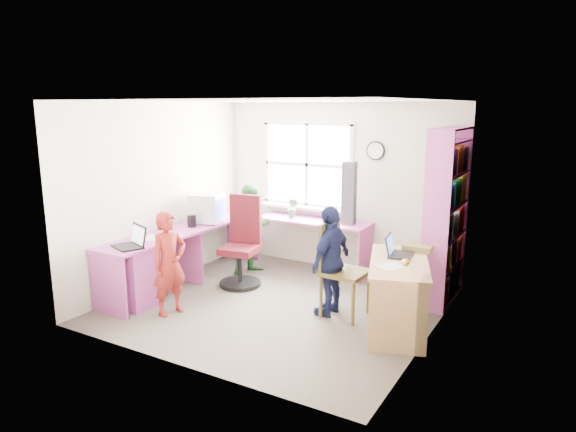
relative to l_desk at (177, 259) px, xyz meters
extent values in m
cube|color=#4A423A|center=(1.31, 0.28, -0.47)|extent=(3.60, 3.40, 0.02)
cube|color=white|center=(1.31, 0.28, 1.95)|extent=(3.60, 3.40, 0.02)
cube|color=beige|center=(1.31, 1.99, 0.74)|extent=(3.60, 0.02, 2.40)
cube|color=beige|center=(1.31, -1.43, 0.74)|extent=(3.60, 0.02, 2.40)
cube|color=beige|center=(-0.50, 0.28, 0.74)|extent=(0.02, 3.40, 2.40)
cube|color=beige|center=(3.12, 0.28, 0.74)|extent=(0.02, 3.40, 2.40)
cube|color=white|center=(0.81, 1.97, 1.04)|extent=(1.40, 0.01, 1.20)
cube|color=white|center=(0.81, 1.96, 1.04)|extent=(1.48, 0.04, 1.28)
cube|color=#996A42|center=(3.09, -0.77, 0.54)|extent=(0.02, 0.82, 2.00)
sphere|color=gold|center=(3.06, -0.44, 0.54)|extent=(0.07, 0.07, 0.07)
cylinder|color=black|center=(1.86, 1.96, 1.29)|extent=(0.26, 0.03, 0.26)
cylinder|color=white|center=(1.86, 1.95, 1.29)|extent=(0.22, 0.01, 0.22)
cube|color=#B74998|center=(-0.19, 0.38, 0.28)|extent=(0.60, 2.70, 0.03)
cube|color=#B74998|center=(1.06, 1.70, 0.28)|extent=(1.65, 0.56, 0.03)
cube|color=#B74998|center=(-0.19, 0.38, -0.10)|extent=(0.56, 0.03, 0.72)
cube|color=#B74998|center=(-0.19, -0.94, -0.10)|extent=(0.56, 0.03, 0.72)
cube|color=#B74998|center=(-0.19, 1.70, -0.10)|extent=(0.56, 0.03, 0.72)
cube|color=#B74998|center=(1.86, 1.70, -0.10)|extent=(0.03, 0.52, 0.72)
cube|color=#B74998|center=(-0.19, -0.57, -0.10)|extent=(0.54, 0.45, 0.72)
cube|color=#A57E52|center=(2.74, 0.39, 0.27)|extent=(0.97, 1.41, 0.03)
cube|color=#A57E52|center=(2.94, -0.20, -0.10)|extent=(0.54, 0.20, 0.72)
cube|color=#A57E52|center=(2.54, 0.98, -0.10)|extent=(0.54, 0.20, 0.72)
cube|color=#B74998|center=(2.96, 0.96, 0.59)|extent=(0.30, 0.02, 2.10)
cube|color=#B74998|center=(2.96, 1.96, 0.59)|extent=(0.30, 0.02, 2.10)
cube|color=#B74998|center=(2.96, 1.46, 1.63)|extent=(0.30, 1.00, 0.02)
cube|color=#B74998|center=(2.96, 1.46, -0.40)|extent=(0.30, 1.00, 0.02)
cube|color=#B74998|center=(2.96, 1.46, -0.04)|extent=(0.30, 1.00, 0.02)
cube|color=#B74998|center=(2.96, 1.46, 0.34)|extent=(0.30, 1.00, 0.02)
cube|color=#B74998|center=(2.96, 1.46, 0.72)|extent=(0.30, 1.00, 0.02)
cube|color=#B74998|center=(2.96, 1.46, 1.10)|extent=(0.30, 1.00, 0.02)
cube|color=#B74998|center=(2.96, 1.46, 1.48)|extent=(0.30, 1.00, 0.02)
cube|color=red|center=(2.96, 1.16, -0.25)|extent=(0.25, 0.28, 0.27)
cube|color=#1B5CA6|center=(2.96, 1.48, -0.24)|extent=(0.25, 0.30, 0.29)
cube|color=#218A30|center=(2.96, 1.78, -0.23)|extent=(0.25, 0.26, 0.30)
cube|color=yellow|center=(2.96, 1.16, 0.13)|extent=(0.25, 0.28, 0.30)
cube|color=#77378A|center=(2.96, 1.48, 0.14)|extent=(0.25, 0.30, 0.32)
cube|color=orange|center=(2.96, 1.78, 0.12)|extent=(0.25, 0.26, 0.29)
cube|color=#292929|center=(2.96, 1.16, 0.52)|extent=(0.25, 0.28, 0.32)
cube|color=silver|center=(2.96, 1.48, 0.50)|extent=(0.25, 0.30, 0.29)
cube|color=red|center=(2.96, 1.78, 0.51)|extent=(0.25, 0.26, 0.30)
cube|color=#1B5CA6|center=(2.96, 1.16, 0.88)|extent=(0.25, 0.28, 0.29)
cube|color=#218A30|center=(2.96, 1.48, 0.89)|extent=(0.25, 0.30, 0.30)
cube|color=yellow|center=(2.96, 1.78, 0.90)|extent=(0.25, 0.26, 0.32)
cube|color=#77378A|center=(2.96, 1.16, 1.27)|extent=(0.25, 0.28, 0.30)
cube|color=orange|center=(2.96, 1.48, 1.28)|extent=(0.25, 0.30, 0.32)
cube|color=#292929|center=(2.96, 1.78, 1.26)|extent=(0.25, 0.26, 0.29)
cylinder|color=black|center=(0.52, 0.63, -0.43)|extent=(0.65, 0.65, 0.05)
cylinder|color=black|center=(0.52, 0.63, -0.20)|extent=(0.07, 0.07, 0.41)
cube|color=#440C13|center=(0.52, 0.63, 0.04)|extent=(0.53, 0.53, 0.09)
cube|color=#440C13|center=(0.48, 0.84, 0.41)|extent=(0.44, 0.16, 0.65)
cylinder|color=#50441A|center=(1.91, 0.22, -0.21)|extent=(0.04, 0.04, 0.50)
cylinder|color=#50441A|center=(2.31, 0.20, -0.21)|extent=(0.04, 0.04, 0.50)
cylinder|color=#50441A|center=(1.94, 0.62, -0.21)|extent=(0.04, 0.04, 0.50)
cylinder|color=#50441A|center=(2.34, 0.60, -0.21)|extent=(0.04, 0.04, 0.50)
cube|color=#50441A|center=(2.13, 0.41, 0.05)|extent=(0.49, 0.49, 0.04)
cube|color=#50441A|center=(1.92, 0.42, 0.34)|extent=(0.06, 0.44, 0.55)
cube|color=white|center=(-0.15, 0.80, 0.31)|extent=(0.36, 0.32, 0.02)
cube|color=white|center=(-0.15, 0.80, 0.51)|extent=(0.50, 0.47, 0.39)
cube|color=#3F72F2|center=(0.05, 0.86, 0.51)|extent=(0.10, 0.31, 0.28)
cube|color=black|center=(-0.13, -0.67, 0.30)|extent=(0.43, 0.38, 0.02)
cube|color=black|center=(-0.08, -0.55, 0.42)|extent=(0.36, 0.19, 0.24)
cube|color=white|center=(-0.08, -0.56, 0.42)|extent=(0.31, 0.16, 0.19)
cube|color=black|center=(2.70, 0.59, 0.30)|extent=(0.29, 0.36, 0.02)
cube|color=black|center=(2.57, 0.57, 0.41)|extent=(0.11, 0.33, 0.22)
cube|color=#3F72F2|center=(2.58, 0.57, 0.41)|extent=(0.08, 0.29, 0.18)
cube|color=black|center=(-0.15, 0.48, 0.38)|extent=(0.10, 0.10, 0.17)
cube|color=black|center=(-0.18, 1.06, 0.39)|extent=(0.11, 0.11, 0.18)
cube|color=black|center=(1.59, 1.71, 0.73)|extent=(0.18, 0.17, 0.86)
cube|color=red|center=(2.80, 0.95, 0.32)|extent=(0.32, 0.32, 0.06)
cube|color=#B6B1AC|center=(-0.19, -0.20, 0.30)|extent=(0.33, 0.38, 0.00)
cube|color=#B6B1AC|center=(2.74, 0.19, 0.29)|extent=(0.35, 0.39, 0.00)
imported|color=#327E3A|center=(0.72, 1.68, 0.44)|extent=(0.17, 0.14, 0.29)
imported|color=maroon|center=(0.37, -0.53, 0.14)|extent=(0.38, 0.49, 1.19)
imported|color=#2F7736|center=(0.37, 1.17, 0.18)|extent=(0.60, 0.70, 1.27)
imported|color=#13193E|center=(1.96, 0.37, 0.18)|extent=(0.36, 0.76, 1.26)
camera|label=1|loc=(4.31, -4.68, 1.89)|focal=32.00mm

